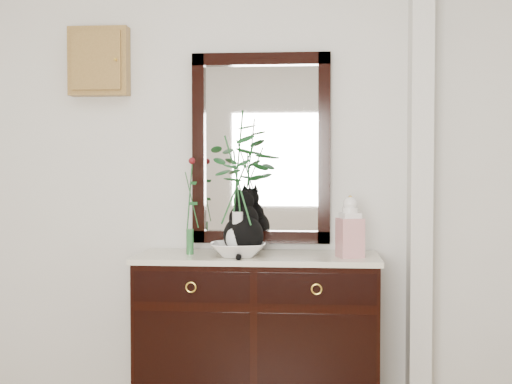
# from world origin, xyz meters

# --- Properties ---
(wall_back) EXTENTS (3.60, 0.04, 2.70)m
(wall_back) POSITION_xyz_m (0.00, 1.98, 1.35)
(wall_back) COLOR silver
(wall_back) RESTS_ON ground
(pilaster) EXTENTS (0.12, 0.20, 2.70)m
(pilaster) POSITION_xyz_m (1.00, 1.90, 1.35)
(pilaster) COLOR silver
(pilaster) RESTS_ON ground
(sideboard) EXTENTS (1.33, 0.52, 0.82)m
(sideboard) POSITION_xyz_m (0.10, 1.73, 0.47)
(sideboard) COLOR black
(sideboard) RESTS_ON ground
(wall_mirror) EXTENTS (0.80, 0.06, 1.10)m
(wall_mirror) POSITION_xyz_m (0.10, 1.97, 1.44)
(wall_mirror) COLOR black
(wall_mirror) RESTS_ON wall_back
(key_cabinet) EXTENTS (0.35, 0.10, 0.40)m
(key_cabinet) POSITION_xyz_m (-0.85, 1.94, 1.95)
(key_cabinet) COLOR brown
(key_cabinet) RESTS_ON wall_back
(cat) EXTENTS (0.28, 0.33, 0.36)m
(cat) POSITION_xyz_m (0.02, 1.72, 1.03)
(cat) COLOR black
(cat) RESTS_ON sideboard
(lotus_bowl) EXTENTS (0.33, 0.33, 0.07)m
(lotus_bowl) POSITION_xyz_m (-0.00, 1.65, 0.89)
(lotus_bowl) COLOR silver
(lotus_bowl) RESTS_ON sideboard
(vase_branches) EXTENTS (0.40, 0.40, 0.78)m
(vase_branches) POSITION_xyz_m (-0.00, 1.65, 1.26)
(vase_branches) COLOR silver
(vase_branches) RESTS_ON lotus_bowl
(bud_vase_rose) EXTENTS (0.07, 0.07, 0.55)m
(bud_vase_rose) POSITION_xyz_m (-0.27, 1.72, 1.12)
(bud_vase_rose) COLOR #2B6734
(bud_vase_rose) RESTS_ON sideboard
(ginger_jar) EXTENTS (0.16, 0.16, 0.33)m
(ginger_jar) POSITION_xyz_m (0.60, 1.67, 1.02)
(ginger_jar) COLOR silver
(ginger_jar) RESTS_ON sideboard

